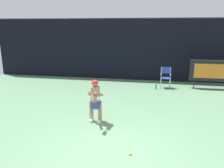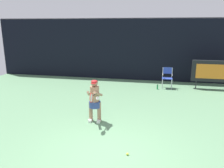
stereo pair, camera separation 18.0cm
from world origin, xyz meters
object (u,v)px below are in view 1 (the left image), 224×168
at_px(tennis_player, 95,99).
at_px(tennis_ball_loose, 130,154).
at_px(umpire_chair, 166,76).
at_px(water_bottle, 156,87).
at_px(tennis_racket, 93,98).
at_px(scoreboard, 212,71).

distance_m(tennis_player, tennis_ball_loose, 2.47).
relative_size(umpire_chair, water_bottle, 4.08).
bearing_deg(umpire_chair, tennis_player, -117.45).
height_order(tennis_player, tennis_racket, tennis_player).
xyz_separation_m(tennis_racket, tennis_ball_loose, (1.33, -1.30, -1.03)).
height_order(water_bottle, tennis_ball_loose, water_bottle).
distance_m(umpire_chair, tennis_ball_loose, 6.95).
bearing_deg(scoreboard, tennis_player, -133.49).
xyz_separation_m(scoreboard, water_bottle, (-2.81, -0.62, -0.82)).
xyz_separation_m(tennis_player, tennis_racket, (0.07, -0.59, 0.26)).
relative_size(umpire_chair, tennis_ball_loose, 15.88).
distance_m(water_bottle, tennis_ball_loose, 6.46).
relative_size(water_bottle, tennis_player, 0.18).
height_order(scoreboard, umpire_chair, scoreboard).
bearing_deg(tennis_player, scoreboard, 46.51).
bearing_deg(tennis_racket, scoreboard, 37.65).
height_order(umpire_chair, tennis_ball_loose, umpire_chair).
height_order(tennis_player, tennis_ball_loose, tennis_player).
xyz_separation_m(scoreboard, tennis_racket, (-4.83, -5.75, 0.12)).
relative_size(tennis_racket, tennis_ball_loose, 8.85).
xyz_separation_m(scoreboard, tennis_ball_loose, (-3.50, -7.05, -0.91)).
bearing_deg(water_bottle, scoreboard, 12.51).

